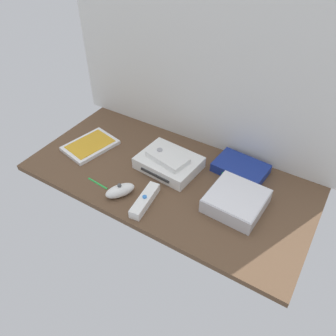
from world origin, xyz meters
The scene contains 10 objects.
ground_plane centered at (0.00, 0.00, -1.00)cm, with size 100.00×48.00×2.00cm, color brown.
back_wall centered at (0.00, 24.60, 32.00)cm, with size 110.00×1.20×64.00cm, color silver.
game_console centered at (-2.31, 4.32, 2.20)cm, with size 22.20×17.76×4.40cm.
mini_computer centered at (25.63, -0.66, 2.64)cm, with size 17.79×17.79×5.30cm.
game_case centered at (-34.63, -1.33, 0.76)cm, with size 17.27×21.42×1.56cm.
network_router centered at (20.51, 15.67, 1.70)cm, with size 18.90×13.39×3.40cm.
remote_wand centered at (0.51, -14.86, 1.51)cm, with size 5.40×15.13×3.40cm.
remote_nunchuk centered at (-8.63, -15.89, 2.04)cm, with size 8.87×10.85×5.10cm.
remote_classic_pad centered at (-2.21, 3.41, 5.41)cm, with size 15.77×10.86×2.40cm.
stylus_pen centered at (-18.57, -15.72, 0.35)cm, with size 0.70×0.70×9.00cm, color green.
Camera 1 is at (46.05, -74.44, 80.22)cm, focal length 36.20 mm.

